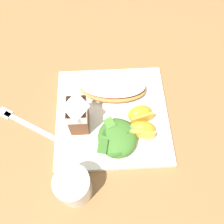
{
  "coord_description": "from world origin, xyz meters",
  "views": [
    {
      "loc": [
        -0.29,
        0.02,
        0.56
      ],
      "look_at": [
        0.0,
        0.0,
        0.03
      ],
      "focal_mm": 39.32,
      "sensor_mm": 36.0,
      "label": 1
    }
  ],
  "objects_px": {
    "cheesy_pizza_bread": "(113,88)",
    "green_salad_pile": "(117,138)",
    "milk_carton": "(78,113)",
    "white_plate": "(112,115)",
    "drinking_clear_cup": "(74,186)",
    "orange_wedge_front": "(142,129)",
    "metal_fork": "(23,122)",
    "orange_wedge_middle": "(140,114)"
  },
  "relations": [
    {
      "from": "green_salad_pile",
      "to": "orange_wedge_middle",
      "type": "xyz_separation_m",
      "value": [
        0.06,
        -0.06,
        -0.0
      ]
    },
    {
      "from": "orange_wedge_front",
      "to": "orange_wedge_middle",
      "type": "height_order",
      "value": "same"
    },
    {
      "from": "green_salad_pile",
      "to": "drinking_clear_cup",
      "type": "relative_size",
      "value": 1.2
    },
    {
      "from": "orange_wedge_front",
      "to": "drinking_clear_cup",
      "type": "relative_size",
      "value": 0.75
    },
    {
      "from": "cheesy_pizza_bread",
      "to": "orange_wedge_front",
      "type": "distance_m",
      "value": 0.13
    },
    {
      "from": "white_plate",
      "to": "orange_wedge_middle",
      "type": "relative_size",
      "value": 4.15
    },
    {
      "from": "milk_carton",
      "to": "green_salad_pile",
      "type": "bearing_deg",
      "value": -118.67
    },
    {
      "from": "green_salad_pile",
      "to": "orange_wedge_middle",
      "type": "relative_size",
      "value": 1.52
    },
    {
      "from": "cheesy_pizza_bread",
      "to": "drinking_clear_cup",
      "type": "bearing_deg",
      "value": 158.82
    },
    {
      "from": "cheesy_pizza_bread",
      "to": "milk_carton",
      "type": "distance_m",
      "value": 0.13
    },
    {
      "from": "white_plate",
      "to": "milk_carton",
      "type": "xyz_separation_m",
      "value": [
        -0.03,
        0.08,
        0.07
      ]
    },
    {
      "from": "metal_fork",
      "to": "white_plate",
      "type": "bearing_deg",
      "value": -88.73
    },
    {
      "from": "metal_fork",
      "to": "drinking_clear_cup",
      "type": "bearing_deg",
      "value": -141.84
    },
    {
      "from": "orange_wedge_front",
      "to": "orange_wedge_middle",
      "type": "bearing_deg",
      "value": 1.56
    },
    {
      "from": "cheesy_pizza_bread",
      "to": "milk_carton",
      "type": "bearing_deg",
      "value": 136.72
    },
    {
      "from": "orange_wedge_middle",
      "to": "metal_fork",
      "type": "bearing_deg",
      "value": 88.2
    },
    {
      "from": "green_salad_pile",
      "to": "milk_carton",
      "type": "xyz_separation_m",
      "value": [
        0.05,
        0.09,
        0.04
      ]
    },
    {
      "from": "orange_wedge_front",
      "to": "metal_fork",
      "type": "relative_size",
      "value": 0.38
    },
    {
      "from": "green_salad_pile",
      "to": "orange_wedge_front",
      "type": "distance_m",
      "value": 0.06
    },
    {
      "from": "white_plate",
      "to": "metal_fork",
      "type": "relative_size",
      "value": 1.64
    },
    {
      "from": "metal_fork",
      "to": "milk_carton",
      "type": "bearing_deg",
      "value": -98.01
    },
    {
      "from": "white_plate",
      "to": "metal_fork",
      "type": "distance_m",
      "value": 0.23
    },
    {
      "from": "milk_carton",
      "to": "orange_wedge_front",
      "type": "distance_m",
      "value": 0.16
    },
    {
      "from": "cheesy_pizza_bread",
      "to": "metal_fork",
      "type": "distance_m",
      "value": 0.24
    },
    {
      "from": "orange_wedge_middle",
      "to": "metal_fork",
      "type": "xyz_separation_m",
      "value": [
        0.01,
        0.29,
        -0.03
      ]
    },
    {
      "from": "green_salad_pile",
      "to": "milk_carton",
      "type": "bearing_deg",
      "value": 61.33
    },
    {
      "from": "milk_carton",
      "to": "orange_wedge_middle",
      "type": "relative_size",
      "value": 1.63
    },
    {
      "from": "orange_wedge_middle",
      "to": "drinking_clear_cup",
      "type": "relative_size",
      "value": 0.79
    },
    {
      "from": "white_plate",
      "to": "metal_fork",
      "type": "bearing_deg",
      "value": 91.27
    },
    {
      "from": "cheesy_pizza_bread",
      "to": "milk_carton",
      "type": "relative_size",
      "value": 1.6
    },
    {
      "from": "green_salad_pile",
      "to": "orange_wedge_middle",
      "type": "height_order",
      "value": "green_salad_pile"
    },
    {
      "from": "green_salad_pile",
      "to": "white_plate",
      "type": "bearing_deg",
      "value": 6.12
    },
    {
      "from": "cheesy_pizza_bread",
      "to": "metal_fork",
      "type": "height_order",
      "value": "cheesy_pizza_bread"
    },
    {
      "from": "drinking_clear_cup",
      "to": "metal_fork",
      "type": "bearing_deg",
      "value": 38.16
    },
    {
      "from": "white_plate",
      "to": "orange_wedge_front",
      "type": "distance_m",
      "value": 0.09
    },
    {
      "from": "orange_wedge_front",
      "to": "green_salad_pile",
      "type": "bearing_deg",
      "value": 107.13
    },
    {
      "from": "white_plate",
      "to": "orange_wedge_front",
      "type": "relative_size",
      "value": 4.36
    },
    {
      "from": "cheesy_pizza_bread",
      "to": "green_salad_pile",
      "type": "xyz_separation_m",
      "value": [
        -0.14,
        -0.0,
        0.0
      ]
    },
    {
      "from": "drinking_clear_cup",
      "to": "milk_carton",
      "type": "bearing_deg",
      "value": -3.63
    },
    {
      "from": "drinking_clear_cup",
      "to": "orange_wedge_front",
      "type": "bearing_deg",
      "value": -51.49
    },
    {
      "from": "green_salad_pile",
      "to": "milk_carton",
      "type": "relative_size",
      "value": 0.93
    },
    {
      "from": "drinking_clear_cup",
      "to": "orange_wedge_middle",
      "type": "bearing_deg",
      "value": -43.31
    }
  ]
}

